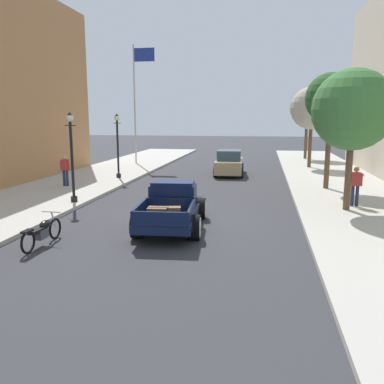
% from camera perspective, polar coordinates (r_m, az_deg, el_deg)
% --- Properties ---
extents(ground_plane, '(140.00, 140.00, 0.00)m').
position_cam_1_polar(ground_plane, '(15.20, -2.06, -4.00)').
color(ground_plane, '#333338').
extents(sidewalk_left, '(5.50, 64.00, 0.15)m').
position_cam_1_polar(sidewalk_left, '(18.10, -25.16, -2.41)').
color(sidewalk_left, '#B7B2A8').
rests_on(sidewalk_left, ground).
extents(hotrod_truck_navy, '(2.43, 5.03, 1.58)m').
position_cam_1_polar(hotrod_truck_navy, '(14.32, -2.70, -1.80)').
color(hotrod_truck_navy, '#0F1938').
rests_on(hotrod_truck_navy, ground).
extents(motorcycle_parked, '(0.62, 2.12, 0.93)m').
position_cam_1_polar(motorcycle_parked, '(12.93, -20.21, -5.21)').
color(motorcycle_parked, black).
rests_on(motorcycle_parked, ground).
extents(car_background_tan, '(1.99, 4.36, 1.65)m').
position_cam_1_polar(car_background_tan, '(27.31, 5.21, 4.02)').
color(car_background_tan, tan).
rests_on(car_background_tan, ground).
extents(pedestrian_sidewalk_left, '(0.53, 0.22, 1.65)m').
position_cam_1_polar(pedestrian_sidewalk_left, '(22.81, -17.29, 3.14)').
color(pedestrian_sidewalk_left, '#232847').
rests_on(pedestrian_sidewalk_left, sidewalk_left).
extents(pedestrian_sidewalk_right, '(0.53, 0.22, 1.65)m').
position_cam_1_polar(pedestrian_sidewalk_right, '(18.06, 21.87, 1.07)').
color(pedestrian_sidewalk_right, '#232847').
rests_on(pedestrian_sidewalk_right, sidewalk_right).
extents(street_lamp_near, '(0.50, 0.32, 3.85)m').
position_cam_1_polar(street_lamp_near, '(18.26, -16.47, 5.60)').
color(street_lamp_near, black).
rests_on(street_lamp_near, sidewalk_left).
extents(street_lamp_far, '(0.50, 0.32, 3.85)m').
position_cam_1_polar(street_lamp_far, '(25.16, -10.35, 7.05)').
color(street_lamp_far, black).
rests_on(street_lamp_far, sidewalk_left).
extents(flagpole, '(1.74, 0.16, 9.16)m').
position_cam_1_polar(flagpole, '(33.04, -7.66, 13.75)').
color(flagpole, '#B2B2B7').
rests_on(flagpole, sidewalk_left).
extents(street_tree_nearest, '(3.13, 3.13, 5.48)m').
position_cam_1_polar(street_tree_nearest, '(17.06, 21.54, 10.59)').
color(street_tree_nearest, brown).
rests_on(street_tree_nearest, sidewalk_right).
extents(street_tree_second, '(2.56, 2.56, 5.84)m').
position_cam_1_polar(street_tree_second, '(22.06, 18.83, 12.18)').
color(street_tree_second, brown).
rests_on(street_tree_second, sidewalk_right).
extents(street_tree_third, '(3.06, 3.06, 5.82)m').
position_cam_1_polar(street_tree_third, '(31.26, 16.39, 11.15)').
color(street_tree_third, brown).
rests_on(street_tree_third, sidewalk_right).
extents(street_tree_farthest, '(3.02, 3.02, 5.95)m').
position_cam_1_polar(street_tree_farthest, '(37.81, 15.82, 11.20)').
color(street_tree_farthest, brown).
rests_on(street_tree_farthest, sidewalk_right).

